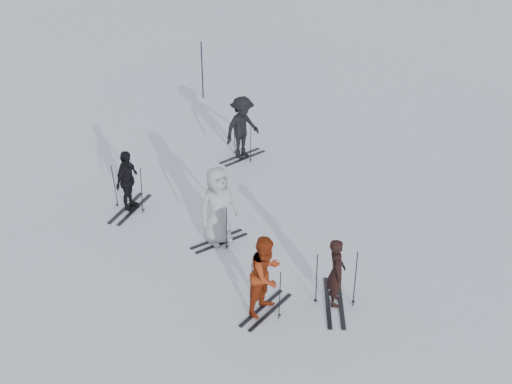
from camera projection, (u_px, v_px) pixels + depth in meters
ground at (247, 247)px, 15.76m from camera, size 120.00×120.00×0.00m
skier_near_dark at (336, 273)px, 13.44m from camera, size 0.47×0.63×1.57m
skier_red at (266, 276)px, 13.17m from camera, size 0.96×1.06×1.79m
skier_grey at (218, 207)px, 15.49m from camera, size 1.12×1.15×2.00m
skier_uphill_left at (127, 181)px, 16.99m from camera, size 0.52×1.03×1.69m
skier_uphill_far at (242, 128)px, 19.82m from camera, size 1.33×1.47×1.98m
skis_near_dark at (336, 278)px, 13.50m from camera, size 1.96×1.27×1.33m
skis_red at (266, 289)px, 13.32m from camera, size 1.75×1.37×1.13m
skis_grey at (218, 222)px, 15.69m from camera, size 1.72×1.65×1.14m
skis_uphill_left at (128, 187)px, 17.08m from camera, size 1.92×1.16×1.33m
skis_uphill_far at (242, 139)px, 20.00m from camera, size 1.92×1.71×1.24m
piste_marker at (202, 70)px, 24.62m from camera, size 0.05×0.05×2.22m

